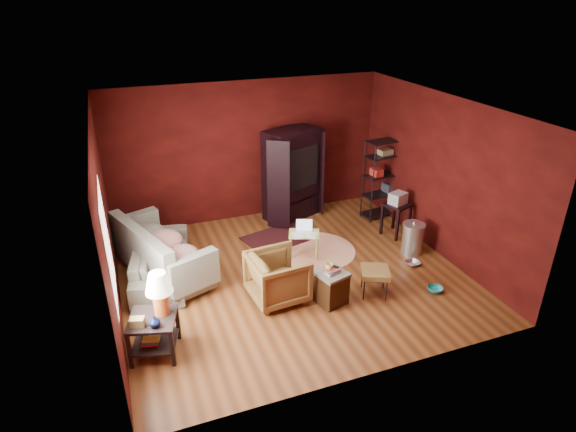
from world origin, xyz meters
The scene contains 18 objects.
room centered at (-0.04, -0.01, 1.40)m, with size 5.54×5.04×2.84m.
sofa centered at (-2.04, 0.75, 0.41)m, with size 2.07×0.61×0.81m, color slate.
armchair centered at (-0.45, -0.56, 0.42)m, with size 0.81×0.76×0.84m, color black.
pet_bowl_steel centered at (2.07, -0.45, 0.13)m, with size 0.25×0.06×0.25m, color silver.
pet_bowl_turquoise centered at (1.94, -1.27, 0.12)m, with size 0.24×0.08×0.24m, color teal.
vase centered at (-2.34, -1.33, 0.63)m, with size 0.15×0.15×0.15m, color #0B143A.
mug centered at (0.23, -0.93, 0.65)m, with size 0.12×0.09×0.12m, color #E2C76E.
side_table centered at (-2.29, -1.12, 0.70)m, with size 0.73×0.73×1.16m.
sofa_cushions centered at (-2.05, 0.70, 0.43)m, with size 1.51×2.27×0.89m.
hamper centered at (0.27, -0.93, 0.27)m, with size 0.53×0.53×0.61m.
footstool centered at (1.00, -0.97, 0.38)m, with size 0.56×0.56×0.44m.
rug_round centered at (0.69, 0.59, 0.01)m, with size 1.66×1.66×0.01m.
rug_oriental centered at (0.24, 1.30, 0.02)m, with size 1.49×1.18×0.01m.
laptop_desk centered at (0.42, 0.52, 0.41)m, with size 0.63×0.56×0.66m.
tv_armoire centered at (0.81, 2.12, 0.97)m, with size 1.36×1.10×1.87m.
wire_shelving centered at (2.57, 1.50, 0.91)m, with size 0.85×0.46×1.65m.
small_stand centered at (2.39, 0.65, 0.65)m, with size 0.56×0.56×0.88m.
trash_can centered at (2.28, -0.07, 0.30)m, with size 0.48×0.48×0.63m.
Camera 1 is at (-2.49, -6.41, 4.37)m, focal length 30.00 mm.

